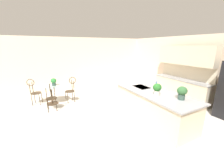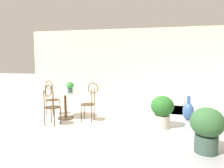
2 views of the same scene
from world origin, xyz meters
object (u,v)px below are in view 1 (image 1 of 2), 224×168
Objects in this scene: potted_plant_counter_far at (182,92)px; vase_on_counter at (156,87)px; chair_near_window at (34,90)px; chair_toward_desk at (71,88)px; bistro_table at (51,93)px; potted_plant_counter_near at (157,89)px; chair_by_island at (51,96)px; potted_plant_on_table at (54,81)px.

vase_on_counter is at bearing -179.46° from potted_plant_counter_far.
chair_near_window is 1.40m from chair_toward_desk.
chair_near_window is (-0.30, -0.59, 0.13)m from bistro_table.
vase_on_counter is at bearing 49.09° from chair_near_window.
bistro_table is 3.98m from vase_on_counter.
bistro_table is 0.77× the size of chair_near_window.
potted_plant_counter_near is 1.17× the size of vase_on_counter.
chair_by_island is 2.96× the size of potted_plant_counter_far.
potted_plant_on_table is (0.25, 0.72, 0.34)m from chair_near_window.
chair_by_island is 3.57m from potted_plant_counter_near.
potted_plant_counter_far reaches higher than vase_on_counter.
bistro_table is 4.04m from potted_plant_counter_near.
chair_by_island is 1.00× the size of chair_toward_desk.
potted_plant_on_table is at bearing 164.74° from chair_by_island.
bistro_table is 0.77× the size of chair_toward_desk.
chair_toward_desk is 0.72m from potted_plant_on_table.
potted_plant_counter_near is at bearing 43.24° from chair_near_window.
chair_near_window is 4.63m from potted_plant_counter_near.
chair_near_window is 5.24m from potted_plant_counter_far.
chair_toward_desk is 2.96× the size of potted_plant_counter_far.
vase_on_counter is (3.00, 3.46, 0.46)m from chair_near_window.
chair_near_window is at bearing -109.42° from potted_plant_on_table.
chair_near_window is 3.47× the size of potted_plant_on_table.
bistro_table is at bearing 63.24° from chair_near_window.
potted_plant_counter_far is (2.92, 2.94, 0.55)m from chair_by_island.
chair_near_window is 1.00× the size of chair_by_island.
potted_plant_on_table is 0.85× the size of potted_plant_counter_far.
vase_on_counter is (-0.35, 0.31, -0.08)m from potted_plant_counter_near.
vase_on_counter is (2.70, 2.87, 0.58)m from bistro_table.
chair_by_island is 1.00m from chair_toward_desk.
vase_on_counter is at bearing 44.94° from potted_plant_on_table.
vase_on_counter is at bearing 138.35° from potted_plant_counter_near.
potted_plant_counter_near reaches higher than bistro_table.
chair_by_island is at bearing -5.35° from bistro_table.
chair_by_island is 3.62× the size of vase_on_counter.
bistro_table is 0.70m from chair_by_island.
chair_by_island is at bearing -15.26° from potted_plant_on_table.
potted_plant_counter_near is 0.64m from potted_plant_counter_far.
potted_plant_on_table is 0.89× the size of potted_plant_counter_near.
chair_by_island and chair_toward_desk have the same top height.
bistro_table is 2.36× the size of potted_plant_counter_near.
potted_plant_counter_near is (3.09, 2.42, 0.20)m from potted_plant_on_table.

